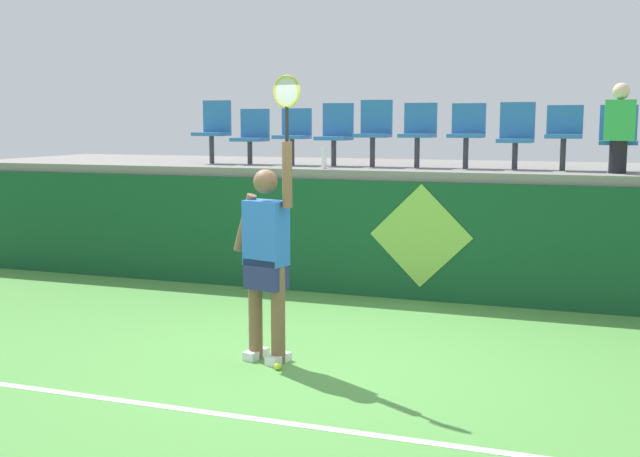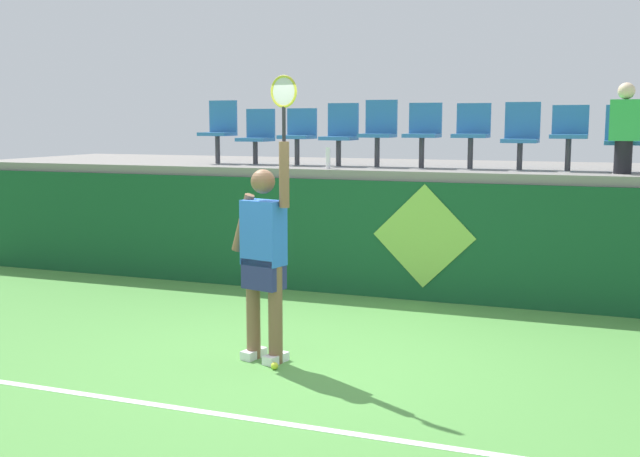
% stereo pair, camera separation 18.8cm
% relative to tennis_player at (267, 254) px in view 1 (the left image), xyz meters
% --- Properties ---
extents(ground_plane, '(40.00, 40.00, 0.00)m').
position_rel_tennis_player_xyz_m(ground_plane, '(0.27, 0.07, -1.00)').
color(ground_plane, '#519342').
extents(court_back_wall, '(13.14, 0.20, 1.46)m').
position_rel_tennis_player_xyz_m(court_back_wall, '(0.27, 2.98, -0.27)').
color(court_back_wall, '#144C28').
rests_on(court_back_wall, ground_plane).
extents(spectator_platform, '(13.14, 3.13, 0.12)m').
position_rel_tennis_player_xyz_m(spectator_platform, '(0.27, 4.50, 0.53)').
color(spectator_platform, gray).
rests_on(spectator_platform, court_back_wall).
extents(court_baseline_stripe, '(11.83, 0.08, 0.01)m').
position_rel_tennis_player_xyz_m(court_baseline_stripe, '(0.27, -1.35, -0.99)').
color(court_baseline_stripe, white).
rests_on(court_baseline_stripe, ground_plane).
extents(tennis_player, '(0.74, 0.34, 2.58)m').
position_rel_tennis_player_xyz_m(tennis_player, '(0.00, 0.00, 0.00)').
color(tennis_player, white).
rests_on(tennis_player, ground_plane).
extents(tennis_ball, '(0.07, 0.07, 0.07)m').
position_rel_tennis_player_xyz_m(tennis_ball, '(0.19, -0.22, -0.96)').
color(tennis_ball, '#D1E533').
rests_on(tennis_ball, ground_plane).
extents(water_bottle, '(0.06, 0.06, 0.27)m').
position_rel_tennis_player_xyz_m(water_bottle, '(-0.55, 3.17, 0.72)').
color(water_bottle, white).
rests_on(water_bottle, spectator_platform).
extents(stadium_chair_0, '(0.44, 0.42, 0.91)m').
position_rel_tennis_player_xyz_m(stadium_chair_0, '(-2.48, 3.85, 1.09)').
color(stadium_chair_0, '#38383D').
rests_on(stadium_chair_0, spectator_platform).
extents(stadium_chair_1, '(0.44, 0.42, 0.79)m').
position_rel_tennis_player_xyz_m(stadium_chair_1, '(-1.87, 3.85, 1.01)').
color(stadium_chair_1, '#38383D').
rests_on(stadium_chair_1, spectator_platform).
extents(stadium_chair_2, '(0.44, 0.42, 0.79)m').
position_rel_tennis_player_xyz_m(stadium_chair_2, '(-1.23, 3.84, 1.03)').
color(stadium_chair_2, '#38383D').
rests_on(stadium_chair_2, spectator_platform).
extents(stadium_chair_3, '(0.44, 0.42, 0.86)m').
position_rel_tennis_player_xyz_m(stadium_chair_3, '(-0.61, 3.85, 1.05)').
color(stadium_chair_3, '#38383D').
rests_on(stadium_chair_3, spectator_platform).
extents(stadium_chair_4, '(0.44, 0.42, 0.90)m').
position_rel_tennis_player_xyz_m(stadium_chair_4, '(-0.07, 3.85, 1.09)').
color(stadium_chair_4, '#38383D').
rests_on(stadium_chair_4, spectator_platform).
extents(stadium_chair_5, '(0.44, 0.42, 0.85)m').
position_rel_tennis_player_xyz_m(stadium_chair_5, '(0.54, 3.85, 1.07)').
color(stadium_chair_5, '#38383D').
rests_on(stadium_chair_5, spectator_platform).
extents(stadium_chair_6, '(0.44, 0.42, 0.84)m').
position_rel_tennis_player_xyz_m(stadium_chair_6, '(1.18, 3.84, 1.07)').
color(stadium_chair_6, '#38383D').
rests_on(stadium_chair_6, spectator_platform).
extents(stadium_chair_7, '(0.44, 0.42, 0.85)m').
position_rel_tennis_player_xyz_m(stadium_chair_7, '(1.80, 3.85, 1.04)').
color(stadium_chair_7, '#38383D').
rests_on(stadium_chair_7, spectator_platform).
extents(stadium_chair_8, '(0.44, 0.42, 0.81)m').
position_rel_tennis_player_xyz_m(stadium_chair_8, '(2.39, 3.84, 1.06)').
color(stadium_chair_8, '#38383D').
rests_on(stadium_chair_8, spectator_platform).
extents(stadium_chair_9, '(0.44, 0.42, 0.81)m').
position_rel_tennis_player_xyz_m(stadium_chair_9, '(3.02, 3.85, 1.02)').
color(stadium_chair_9, '#38383D').
rests_on(stadium_chair_9, spectator_platform).
extents(spectator_0, '(0.34, 0.20, 1.05)m').
position_rel_tennis_player_xyz_m(spectator_0, '(3.02, 3.42, 1.13)').
color(spectator_0, black).
rests_on(spectator_0, spectator_platform).
extents(wall_signage_mount, '(1.27, 0.01, 1.44)m').
position_rel_tennis_player_xyz_m(wall_signage_mount, '(0.80, 2.87, -0.99)').
color(wall_signage_mount, '#144C28').
rests_on(wall_signage_mount, ground_plane).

